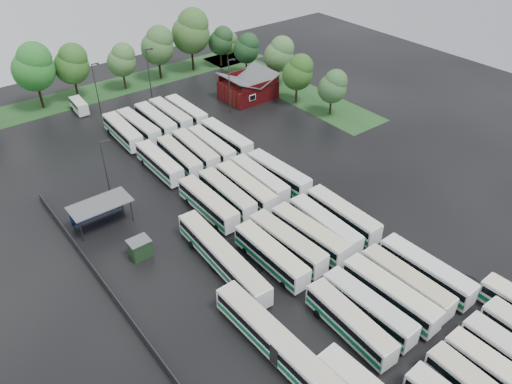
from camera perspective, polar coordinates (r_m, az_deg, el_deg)
ground at (r=64.61m, az=5.21°, el=-7.27°), size 160.00×160.00×0.00m
brick_building at (r=104.63m, az=-0.91°, el=11.67°), size 10.07×8.60×5.39m
wash_shed at (r=70.94m, az=-17.48°, el=-1.50°), size 8.20×4.20×3.58m
utility_hut at (r=65.11m, az=-13.13°, el=-6.28°), size 2.70×2.20×2.62m
grass_strip_north at (r=113.60m, az=-16.96°, el=11.07°), size 80.00×10.00×0.01m
grass_strip_east at (r=111.21m, az=3.28°, el=12.03°), size 10.00×50.00×0.01m
west_fence at (r=60.97m, az=-16.12°, el=-11.27°), size 0.10×50.00×1.20m
bus_r0c2 at (r=55.53m, az=26.36°, el=-18.58°), size 2.68×11.60×3.22m
bus_r1c0 at (r=55.38m, az=10.65°, el=-14.43°), size 3.00×11.66×3.22m
bus_r1c1 at (r=57.16m, az=12.71°, el=-12.75°), size 2.78×11.67×3.23m
bus_r1c2 at (r=59.05m, az=15.07°, el=-11.18°), size 2.96×12.15×3.36m
bus_r1c3 at (r=60.94m, az=16.77°, el=-9.85°), size 2.62×11.74×3.26m
bus_r1c4 at (r=63.06m, az=18.87°, el=-8.49°), size 2.89×12.04×3.33m
bus_r2c0 at (r=61.75m, az=1.72°, el=-7.24°), size 2.57×11.85×3.29m
bus_r2c1 at (r=63.54m, az=3.58°, el=-5.81°), size 3.03×12.16×3.36m
bus_r2c2 at (r=65.12m, az=6.10°, el=-4.80°), size 3.12×12.06×3.33m
bus_r2c3 at (r=66.79m, az=7.83°, el=-3.80°), size 2.88×11.90×3.29m
bus_r2c4 at (r=68.95m, az=9.86°, el=-2.59°), size 2.65×11.96×3.32m
bus_r3c0 at (r=70.40m, az=-5.49°, el=-1.29°), size 2.57×11.92×3.32m
bus_r3c1 at (r=72.07m, az=-3.35°, el=-0.25°), size 2.80×11.72×3.24m
bus_r3c2 at (r=73.24m, az=-1.18°, el=0.51°), size 2.84×12.09×3.35m
bus_r3c3 at (r=75.07m, az=0.36°, el=1.44°), size 2.81×11.86×3.29m
bus_r3c4 at (r=76.44m, az=2.56°, el=2.12°), size 3.09×12.17×3.36m
bus_r4c0 at (r=80.63m, az=-10.98°, el=3.30°), size 2.61×11.62×3.23m
bus_r4c1 at (r=81.72m, az=-8.77°, el=3.99°), size 2.97×11.53×3.18m
bus_r4c2 at (r=83.09m, az=-6.94°, el=4.76°), size 3.11×11.94×3.29m
bus_r4c3 at (r=84.19m, az=-5.13°, el=5.28°), size 2.78×11.55×3.19m
bus_r4c4 at (r=86.07m, az=-3.42°, el=6.13°), size 2.68×12.02×3.34m
bus_r5c0 at (r=91.22m, az=-14.98°, el=6.69°), size 2.96×11.93×3.30m
bus_r5c1 at (r=92.29m, az=-13.26°, el=7.31°), size 2.83×11.91×3.30m
bus_r5c2 at (r=93.66m, az=-11.41°, el=8.00°), size 2.79×12.04×3.34m
bus_r5c3 at (r=95.19m, az=-9.75°, el=8.64°), size 2.54×11.90×3.31m
bus_r5c4 at (r=96.26m, az=-7.99°, el=9.08°), size 2.46×11.51×3.20m
artic_bus_west_b at (r=61.61m, az=-3.86°, el=-7.44°), size 3.29×17.72×3.27m
artic_bus_west_c at (r=52.72m, az=2.47°, el=-16.94°), size 2.87×17.76×3.29m
minibus at (r=104.64m, az=-19.56°, el=9.30°), size 2.37×5.63×2.41m
tree_north_1 at (r=106.56m, az=-24.06°, el=12.97°), size 7.99×7.99×13.23m
tree_north_2 at (r=108.78m, az=-20.29°, el=13.62°), size 6.95×6.95×11.51m
tree_north_3 at (r=110.95m, az=-15.06°, el=14.40°), size 5.99×5.99×9.92m
tree_north_4 at (r=114.20m, az=-11.12°, el=16.17°), size 7.15×7.15×11.84m
tree_north_5 at (r=117.58m, az=-7.39°, el=17.82°), size 8.53×8.53×14.13m
tree_north_6 at (r=120.67m, az=-3.99°, el=16.90°), size 5.62×5.61×9.30m
tree_east_0 at (r=97.05m, az=8.83°, el=11.87°), size 5.47×5.47×9.06m
tree_east_1 at (r=101.15m, az=4.88°, el=13.52°), size 6.07×6.07×10.06m
tree_east_2 at (r=109.74m, az=2.75°, el=15.52°), size 6.36×6.36×10.54m
tree_east_3 at (r=115.18m, az=-1.04°, el=16.13°), size 5.68×5.68×9.41m
tree_east_4 at (r=122.52m, az=-3.23°, el=16.68°), size 4.63×4.60×7.61m
lamp_post_ne at (r=96.74m, az=-3.02°, el=12.38°), size 1.64×0.32×10.62m
lamp_post_nw at (r=73.23m, az=-16.75°, el=2.62°), size 1.56×0.30×10.11m
lamp_post_back_w at (r=101.07m, az=-17.79°, el=11.54°), size 1.53×0.30×9.97m
lamp_post_back_e at (r=103.41m, az=-12.09°, el=13.29°), size 1.68×0.33×10.91m
puddle_1 at (r=61.93m, az=27.12°, el=-14.49°), size 3.57×3.57×0.01m
puddle_2 at (r=64.01m, az=-2.07°, el=-7.60°), size 7.78×7.78×0.01m
puddle_3 at (r=65.95m, az=7.53°, el=-6.41°), size 3.68×3.68×0.01m
puddle_4 at (r=65.58m, az=22.85°, el=-9.80°), size 3.92×3.92×0.01m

